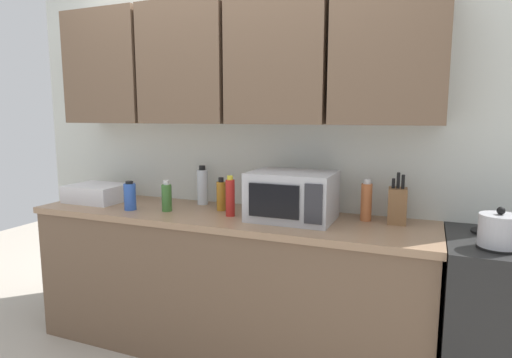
{
  "coord_description": "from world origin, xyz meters",
  "views": [
    {
      "loc": [
        1.15,
        -2.6,
        1.5
      ],
      "look_at": [
        0.19,
        -0.25,
        1.12
      ],
      "focal_mm": 29.77,
      "sensor_mm": 36.0,
      "label": 1
    }
  ],
  "objects_px": {
    "bottle_clear_tall": "(203,186)",
    "bottle_blue_cleaner": "(130,196)",
    "bottle_amber_vinegar": "(221,195)",
    "bottle_green_oil": "(167,197)",
    "dish_rack": "(97,193)",
    "kettle": "(499,230)",
    "knife_block": "(397,205)",
    "microwave": "(292,196)",
    "bottle_red_sauce": "(230,197)",
    "bottle_spice_jar": "(366,201)"
  },
  "relations": [
    {
      "from": "bottle_spice_jar",
      "to": "bottle_red_sauce",
      "type": "bearing_deg",
      "value": -166.0
    },
    {
      "from": "kettle",
      "to": "bottle_amber_vinegar",
      "type": "distance_m",
      "value": 1.54
    },
    {
      "from": "microwave",
      "to": "bottle_green_oil",
      "type": "relative_size",
      "value": 2.42
    },
    {
      "from": "bottle_amber_vinegar",
      "to": "bottle_green_oil",
      "type": "bearing_deg",
      "value": -154.69
    },
    {
      "from": "microwave",
      "to": "bottle_red_sauce",
      "type": "xyz_separation_m",
      "value": [
        -0.37,
        -0.06,
        -0.02
      ]
    },
    {
      "from": "dish_rack",
      "to": "bottle_blue_cleaner",
      "type": "height_order",
      "value": "bottle_blue_cleaner"
    },
    {
      "from": "bottle_blue_cleaner",
      "to": "dish_rack",
      "type": "bearing_deg",
      "value": 161.38
    },
    {
      "from": "bottle_spice_jar",
      "to": "bottle_amber_vinegar",
      "type": "xyz_separation_m",
      "value": [
        -0.89,
        -0.08,
        -0.02
      ]
    },
    {
      "from": "dish_rack",
      "to": "kettle",
      "type": "bearing_deg",
      "value": -3.72
    },
    {
      "from": "dish_rack",
      "to": "bottle_blue_cleaner",
      "type": "xyz_separation_m",
      "value": [
        0.39,
        -0.13,
        0.03
      ]
    },
    {
      "from": "dish_rack",
      "to": "microwave",
      "type": "bearing_deg",
      "value": 0.5
    },
    {
      "from": "bottle_amber_vinegar",
      "to": "bottle_red_sauce",
      "type": "distance_m",
      "value": 0.17
    },
    {
      "from": "bottle_amber_vinegar",
      "to": "bottle_green_oil",
      "type": "height_order",
      "value": "bottle_amber_vinegar"
    },
    {
      "from": "knife_block",
      "to": "bottle_red_sauce",
      "type": "distance_m",
      "value": 0.96
    },
    {
      "from": "dish_rack",
      "to": "bottle_amber_vinegar",
      "type": "relative_size",
      "value": 1.79
    },
    {
      "from": "bottle_clear_tall",
      "to": "bottle_spice_jar",
      "type": "bearing_deg",
      "value": -2.57
    },
    {
      "from": "bottle_green_oil",
      "to": "bottle_clear_tall",
      "type": "bearing_deg",
      "value": 69.03
    },
    {
      "from": "microwave",
      "to": "knife_block",
      "type": "relative_size",
      "value": 1.66
    },
    {
      "from": "kettle",
      "to": "bottle_blue_cleaner",
      "type": "xyz_separation_m",
      "value": [
        -2.07,
        0.03,
        0.0
      ]
    },
    {
      "from": "bottle_clear_tall",
      "to": "bottle_amber_vinegar",
      "type": "bearing_deg",
      "value": -31.65
    },
    {
      "from": "kettle",
      "to": "knife_block",
      "type": "xyz_separation_m",
      "value": [
        -0.46,
        0.31,
        0.02
      ]
    },
    {
      "from": "bottle_blue_cleaner",
      "to": "bottle_amber_vinegar",
      "type": "relative_size",
      "value": 0.88
    },
    {
      "from": "bottle_spice_jar",
      "to": "bottle_green_oil",
      "type": "xyz_separation_m",
      "value": [
        -1.2,
        -0.22,
        -0.02
      ]
    },
    {
      "from": "bottle_green_oil",
      "to": "bottle_red_sauce",
      "type": "height_order",
      "value": "bottle_red_sauce"
    },
    {
      "from": "dish_rack",
      "to": "bottle_amber_vinegar",
      "type": "distance_m",
      "value": 0.94
    },
    {
      "from": "kettle",
      "to": "bottle_blue_cleaner",
      "type": "relative_size",
      "value": 0.98
    },
    {
      "from": "kettle",
      "to": "dish_rack",
      "type": "height_order",
      "value": "kettle"
    },
    {
      "from": "bottle_spice_jar",
      "to": "bottle_blue_cleaner",
      "type": "relative_size",
      "value": 1.31
    },
    {
      "from": "bottle_blue_cleaner",
      "to": "bottle_green_oil",
      "type": "distance_m",
      "value": 0.25
    },
    {
      "from": "dish_rack",
      "to": "bottle_green_oil",
      "type": "height_order",
      "value": "bottle_green_oil"
    },
    {
      "from": "bottle_green_oil",
      "to": "bottle_red_sauce",
      "type": "bearing_deg",
      "value": 4.19
    },
    {
      "from": "microwave",
      "to": "bottle_red_sauce",
      "type": "height_order",
      "value": "microwave"
    },
    {
      "from": "microwave",
      "to": "bottle_amber_vinegar",
      "type": "relative_size",
      "value": 2.26
    },
    {
      "from": "bottle_clear_tall",
      "to": "bottle_blue_cleaner",
      "type": "relative_size",
      "value": 1.43
    },
    {
      "from": "knife_block",
      "to": "bottle_spice_jar",
      "type": "distance_m",
      "value": 0.17
    },
    {
      "from": "knife_block",
      "to": "bottle_green_oil",
      "type": "height_order",
      "value": "knife_block"
    },
    {
      "from": "kettle",
      "to": "bottle_red_sauce",
      "type": "bearing_deg",
      "value": 175.23
    },
    {
      "from": "bottle_clear_tall",
      "to": "bottle_blue_cleaner",
      "type": "bearing_deg",
      "value": -136.2
    },
    {
      "from": "kettle",
      "to": "bottle_spice_jar",
      "type": "bearing_deg",
      "value": 153.84
    },
    {
      "from": "bottle_spice_jar",
      "to": "bottle_clear_tall",
      "type": "distance_m",
      "value": 1.1
    },
    {
      "from": "kettle",
      "to": "bottle_red_sauce",
      "type": "relative_size",
      "value": 0.74
    },
    {
      "from": "knife_block",
      "to": "bottle_amber_vinegar",
      "type": "distance_m",
      "value": 1.06
    },
    {
      "from": "microwave",
      "to": "bottle_green_oil",
      "type": "height_order",
      "value": "microwave"
    },
    {
      "from": "knife_block",
      "to": "bottle_blue_cleaner",
      "type": "relative_size",
      "value": 1.55
    },
    {
      "from": "bottle_green_oil",
      "to": "bottle_red_sauce",
      "type": "relative_size",
      "value": 0.8
    },
    {
      "from": "dish_rack",
      "to": "bottle_red_sauce",
      "type": "bearing_deg",
      "value": -2.31
    },
    {
      "from": "microwave",
      "to": "bottle_spice_jar",
      "type": "height_order",
      "value": "microwave"
    },
    {
      "from": "microwave",
      "to": "bottle_green_oil",
      "type": "xyz_separation_m",
      "value": [
        -0.8,
        -0.09,
        -0.05
      ]
    },
    {
      "from": "bottle_amber_vinegar",
      "to": "dish_rack",
      "type": "bearing_deg",
      "value": -175.6
    },
    {
      "from": "knife_block",
      "to": "bottle_spice_jar",
      "type": "bearing_deg",
      "value": -179.58
    }
  ]
}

